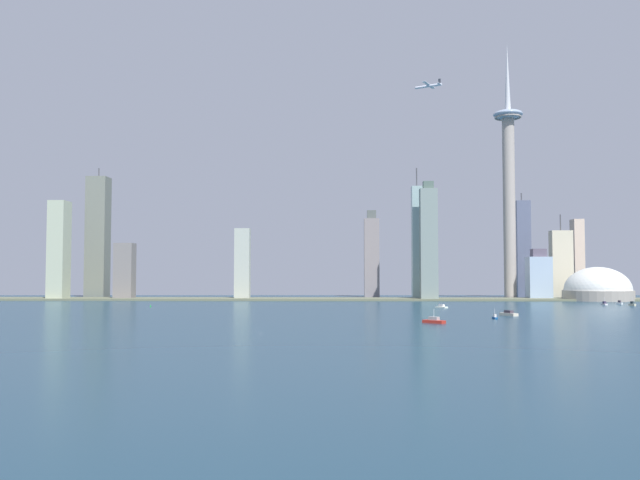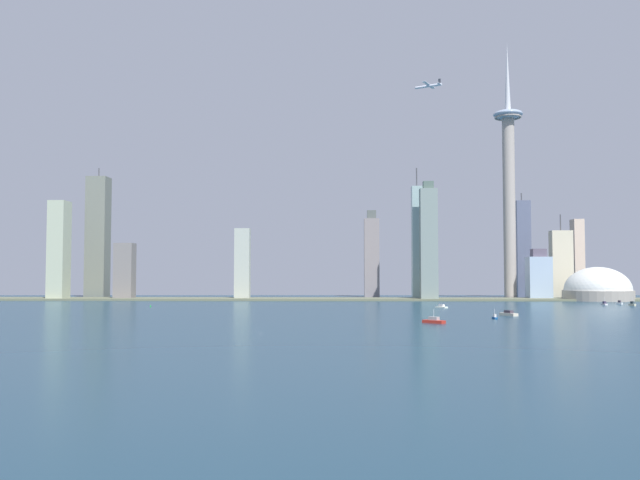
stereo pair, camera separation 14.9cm
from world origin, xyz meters
The scene contains 24 objects.
ground_plane centered at (0.00, 0.00, 0.00)m, with size 6000.00×6000.00×0.00m, color #1A384C.
waterfront_pier centered at (0.00, 440.05, 1.18)m, with size 904.76×59.68×2.36m, color #656950.
observation_tower centered at (260.89, 479.55, 156.19)m, with size 37.02×37.02×329.14m.
stadium_dome centered at (352.65, 433.30, 10.97)m, with size 81.39×81.39×55.99m.
skyscraper_0 centered at (362.06, 525.25, 52.34)m, with size 13.55×18.48×104.68m.
skyscraper_1 centered at (-298.59, 430.87, 60.51)m, with size 20.27×25.60×121.03m.
skyscraper_2 centered at (-273.89, 494.08, 79.83)m, with size 26.25×25.37×171.61m.
skyscraper_3 centered at (-75.64, 447.10, 43.97)m, with size 18.59×13.98×87.95m.
skyscraper_4 centered at (151.28, 427.79, 68.79)m, with size 20.57×15.09×143.14m.
skyscraper_5 centered at (290.28, 457.40, 28.39)m, with size 27.99×21.89×62.72m.
skyscraper_6 centered at (88.24, 536.03, 55.75)m, with size 20.28×13.98×118.49m.
skyscraper_7 centered at (-221.87, 445.64, 34.98)m, with size 22.77×20.07×69.96m.
skyscraper_8 centered at (329.49, 492.54, 43.80)m, with size 26.54×15.73×108.46m.
skyscraper_9 centered at (141.38, 461.29, 70.82)m, with size 13.27×15.93×164.84m.
skyscraper_10 centered at (289.56, 527.66, 64.88)m, with size 18.48×21.97×140.71m.
boat_0 centered at (173.22, 139.90, 1.55)m, with size 11.33×17.06×4.19m.
boat_2 centered at (154.56, 104.78, 1.21)m, with size 2.84×6.73×7.24m.
boat_3 centered at (336.85, 333.75, 1.52)m, with size 4.97×6.31×4.18m.
boat_4 centered at (336.99, 303.62, 1.65)m, with size 4.55×8.61×8.83m.
boat_5 centered at (139.79, 254.95, 1.24)m, with size 10.77×11.97×3.44m.
boat_6 centered at (105.43, 61.99, 1.54)m, with size 14.62×13.87×9.09m.
boat_7 centered at (315.07, 317.99, 1.40)m, with size 4.39×8.57×8.83m.
channel_buoy_0 centered at (-137.16, 263.21, 1.36)m, with size 1.11×1.11×2.72m, color green.
airplane centered at (143.31, 359.45, 240.44)m, with size 29.44×30.36×7.85m.
Camera 1 is at (44.03, -375.52, 32.09)m, focal length 37.56 mm.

